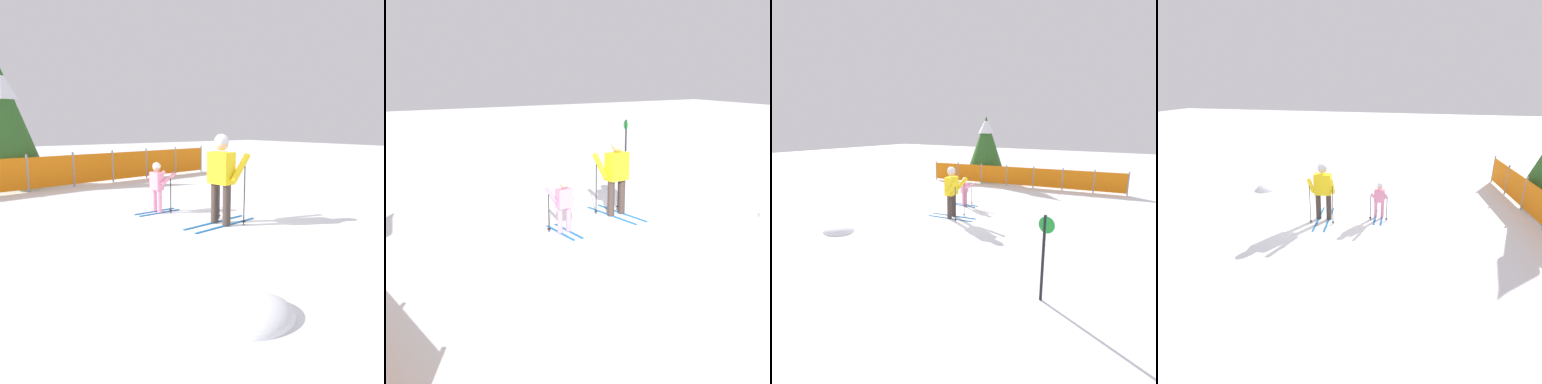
% 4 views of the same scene
% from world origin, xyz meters
% --- Properties ---
extents(ground_plane, '(60.00, 60.00, 0.00)m').
position_xyz_m(ground_plane, '(0.00, 0.00, 0.00)').
color(ground_plane, white).
extents(skier_adult, '(1.61, 0.75, 1.67)m').
position_xyz_m(skier_adult, '(0.23, 0.23, 0.99)').
color(skier_adult, '#1966B2').
rests_on(skier_adult, ground_plane).
extents(skier_child, '(1.01, 0.52, 1.07)m').
position_xyz_m(skier_child, '(-0.24, 1.74, 0.62)').
color(skier_child, '#1966B2').
rests_on(skier_child, ground_plane).
extents(snow_mound, '(0.94, 0.80, 0.38)m').
position_xyz_m(snow_mound, '(-1.77, -2.57, 0.00)').
color(snow_mound, white).
rests_on(snow_mound, ground_plane).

